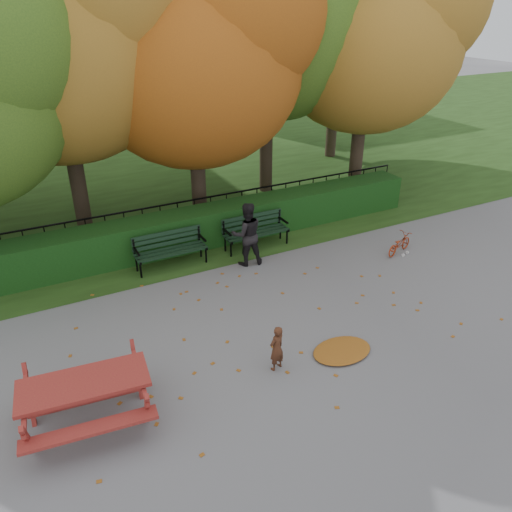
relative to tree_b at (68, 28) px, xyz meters
name	(u,v)px	position (x,y,z in m)	size (l,w,h in m)	color
ground	(290,327)	(2.44, -6.75, -5.40)	(90.00, 90.00, 0.00)	slate
grass_strip	(122,156)	(2.44, 7.25, -5.40)	(90.00, 90.00, 0.00)	#1C3410
hedge	(206,226)	(2.44, -2.25, -4.90)	(13.00, 0.90, 1.00)	black
iron_fence	(195,215)	(2.44, -1.45, -4.87)	(14.00, 0.04, 1.02)	black
tree_b	(68,28)	(0.00, 0.00, 0.00)	(6.72, 6.40, 8.79)	black
tree_c	(206,50)	(3.28, -0.78, -0.58)	(6.30, 6.00, 8.00)	black
tree_d	(283,0)	(6.32, 0.48, 0.58)	(7.14, 6.80, 9.58)	black
tree_e	(381,33)	(8.97, -0.98, -0.32)	(6.09, 5.80, 8.16)	black
tree_g	(350,18)	(10.78, 3.02, -0.03)	(6.30, 6.00, 8.55)	black
bench_left	(170,247)	(1.14, -3.04, -4.88)	(1.80, 0.57, 0.88)	black
bench_right	(255,229)	(3.54, -3.04, -4.88)	(1.80, 0.57, 0.88)	black
picnic_table	(85,391)	(-1.73, -7.50, -4.75)	(2.12, 1.79, 0.95)	maroon
leaf_pile	(342,350)	(2.90, -7.92, -5.36)	(1.20, 0.83, 0.08)	brown
leaf_scatter	(283,319)	(2.44, -6.45, -5.40)	(9.00, 5.70, 0.01)	brown
child	(277,348)	(1.56, -7.74, -4.95)	(0.33, 0.22, 0.92)	#452416
adult	(247,234)	(2.90, -3.85, -4.58)	(0.80, 0.62, 1.65)	black
bicycle	(399,244)	(6.75, -5.18, -5.13)	(0.36, 1.02, 0.54)	maroon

